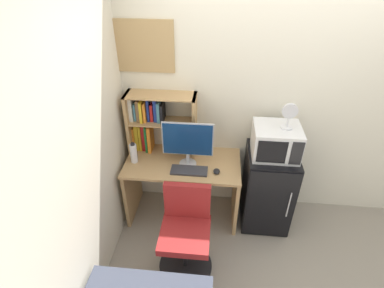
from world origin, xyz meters
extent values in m
cube|color=silver|center=(0.40, 0.02, 1.30)|extent=(6.40, 0.04, 2.60)
cube|color=silver|center=(-1.62, -1.60, 1.30)|extent=(0.04, 4.40, 2.60)
cube|color=tan|center=(-0.96, -0.31, 0.73)|extent=(1.19, 0.62, 0.03)
cube|color=tan|center=(-1.53, -0.31, 0.36)|extent=(0.04, 0.55, 0.71)
cube|color=tan|center=(-0.38, -0.31, 0.36)|extent=(0.04, 0.55, 0.71)
cube|color=tan|center=(-1.53, -0.12, 1.07)|extent=(0.03, 0.25, 0.66)
cube|color=tan|center=(-0.85, -0.12, 1.07)|extent=(0.03, 0.25, 0.66)
cube|color=tan|center=(-1.19, -0.12, 1.40)|extent=(0.71, 0.25, 0.01)
cube|color=tan|center=(-1.19, -0.12, 1.10)|extent=(0.64, 0.25, 0.01)
cube|color=orange|center=(-1.50, -0.09, 0.88)|extent=(0.02, 0.15, 0.27)
cube|color=gold|center=(-1.47, -0.09, 0.89)|extent=(0.04, 0.14, 0.30)
cube|color=gold|center=(-1.43, -0.09, 0.89)|extent=(0.02, 0.14, 0.30)
cube|color=#B21E1E|center=(-1.40, -0.09, 0.89)|extent=(0.04, 0.14, 0.30)
cube|color=#197233|center=(-1.36, -0.10, 0.89)|extent=(0.02, 0.17, 0.30)
cube|color=orange|center=(-1.33, -0.10, 0.90)|extent=(0.03, 0.18, 0.31)
cube|color=silver|center=(-1.49, -0.10, 1.23)|extent=(0.04, 0.16, 0.25)
cube|color=teal|center=(-1.46, -0.09, 1.20)|extent=(0.02, 0.14, 0.18)
cube|color=brown|center=(-1.42, -0.10, 1.22)|extent=(0.03, 0.16, 0.23)
cube|color=gold|center=(-1.38, -0.11, 1.22)|extent=(0.03, 0.19, 0.23)
cube|color=orange|center=(-1.35, -0.10, 1.21)|extent=(0.03, 0.17, 0.21)
cube|color=navy|center=(-1.32, -0.09, 1.24)|extent=(0.02, 0.14, 0.25)
cube|color=#B21E1E|center=(-1.29, -0.09, 1.20)|extent=(0.03, 0.14, 0.19)
cube|color=navy|center=(-1.25, -0.09, 1.23)|extent=(0.03, 0.14, 0.25)
cube|color=teal|center=(-1.21, -0.10, 1.22)|extent=(0.03, 0.16, 0.21)
cube|color=black|center=(-1.18, -0.10, 1.21)|extent=(0.02, 0.19, 0.20)
cylinder|color=#B7B7BC|center=(-0.90, -0.34, 0.75)|extent=(0.17, 0.17, 0.02)
cylinder|color=#B7B7BC|center=(-0.90, -0.34, 0.82)|extent=(0.04, 0.04, 0.12)
cube|color=#B7B7BC|center=(-0.90, -0.34, 1.04)|extent=(0.50, 0.01, 0.36)
cube|color=navy|center=(-0.90, -0.34, 1.04)|extent=(0.48, 0.02, 0.34)
cube|color=#333338|center=(-0.87, -0.46, 0.75)|extent=(0.36, 0.15, 0.02)
ellipsoid|color=black|center=(-0.60, -0.45, 0.76)|extent=(0.06, 0.09, 0.03)
cylinder|color=silver|center=(-1.45, -0.35, 0.84)|extent=(0.07, 0.07, 0.21)
cylinder|color=black|center=(-1.45, -0.35, 0.96)|extent=(0.04, 0.04, 0.02)
cube|color=black|center=(-0.05, -0.29, 0.45)|extent=(0.49, 0.53, 0.89)
cube|color=black|center=(-0.05, -0.56, 0.45)|extent=(0.47, 0.01, 0.86)
cylinder|color=#B2B2B7|center=(0.12, -0.57, 0.49)|extent=(0.01, 0.01, 0.31)
cube|color=silver|center=(-0.05, -0.29, 1.04)|extent=(0.44, 0.39, 0.30)
cube|color=black|center=(-0.11, -0.48, 1.04)|extent=(0.26, 0.01, 0.23)
cube|color=black|center=(0.11, -0.48, 1.04)|extent=(0.11, 0.01, 0.24)
cylinder|color=silver|center=(0.02, -0.29, 1.20)|extent=(0.11, 0.11, 0.01)
cylinder|color=silver|center=(0.02, -0.29, 1.26)|extent=(0.02, 0.02, 0.10)
cylinder|color=silver|center=(0.02, -0.30, 1.38)|extent=(0.14, 0.03, 0.14)
cylinder|color=black|center=(-0.85, -1.01, 0.02)|extent=(0.51, 0.51, 0.04)
cylinder|color=black|center=(-0.85, -1.01, 0.24)|extent=(0.04, 0.04, 0.43)
cube|color=maroon|center=(-0.85, -1.01, 0.47)|extent=(0.44, 0.44, 0.07)
cube|color=maroon|center=(-0.85, -0.81, 0.69)|extent=(0.42, 0.06, 0.37)
cube|color=tan|center=(-1.39, -0.01, 1.83)|extent=(0.68, 0.02, 0.48)
camera|label=1|loc=(-0.61, -2.74, 2.59)|focal=27.70mm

